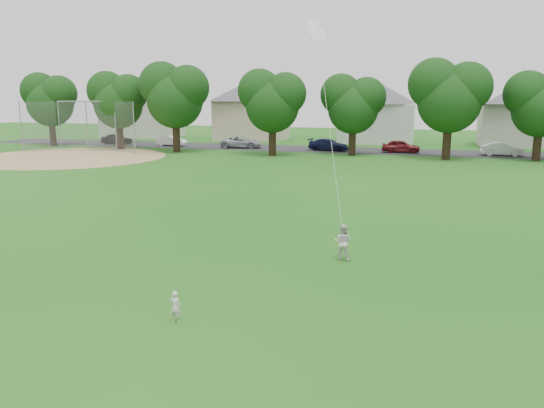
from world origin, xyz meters
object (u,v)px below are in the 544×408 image
(kite, at_px, (330,130))
(baseball_backstop, at_px, (85,127))
(toddler, at_px, (175,307))
(older_boy, at_px, (343,242))

(kite, bearing_deg, baseball_backstop, 137.59)
(baseball_backstop, bearing_deg, kite, -42.41)
(toddler, xyz_separation_m, baseball_backstop, (-28.07, 35.34, 2.12))
(kite, bearing_deg, toddler, -108.67)
(older_boy, xyz_separation_m, baseball_backstop, (-31.30, 28.88, 1.89))
(older_boy, bearing_deg, toddler, 68.42)
(toddler, distance_m, kite, 8.81)
(toddler, distance_m, older_boy, 7.22)
(kite, distance_m, baseball_backstop, 41.45)
(baseball_backstop, bearing_deg, toddler, -51.54)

